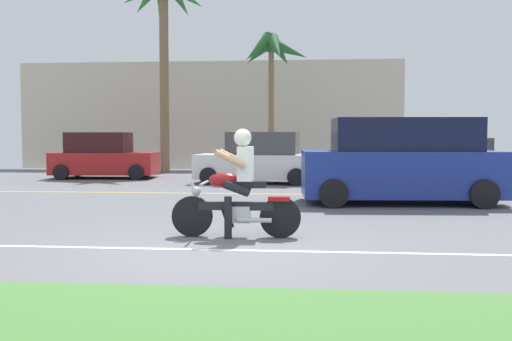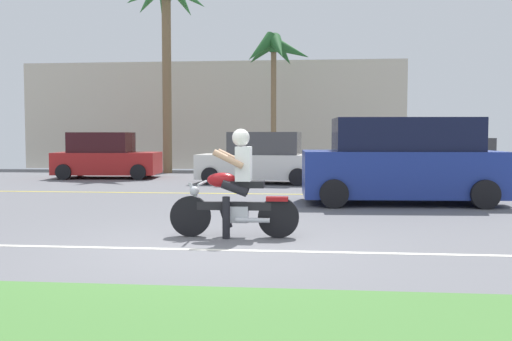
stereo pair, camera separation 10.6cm
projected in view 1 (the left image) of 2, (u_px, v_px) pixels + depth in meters
ground at (238, 220)px, 11.22m from camera, size 56.00×30.00×0.04m
lane_line_near at (211, 250)px, 8.21m from camera, size 50.40×0.12×0.01m
lane_line_far at (260, 194)px, 15.96m from camera, size 50.40×0.12×0.01m
motorcyclist at (237, 192)px, 9.20m from camera, size 2.04×0.67×1.71m
suv_nearby at (401, 162)px, 13.76m from camera, size 4.80×2.38×2.00m
parked_car_0 at (104, 157)px, 21.74m from camera, size 3.86×2.23×1.70m
parked_car_1 at (258, 160)px, 19.48m from camera, size 4.05×2.15×1.70m
parked_car_2 at (440, 163)px, 18.97m from camera, size 4.46×1.82×1.51m
palm_tree_0 at (163, 6)px, 24.31m from camera, size 3.60×3.57×8.33m
palm_tree_1 at (272, 55)px, 24.26m from camera, size 2.99×3.09×5.83m
building_far at (214, 117)px, 29.27m from camera, size 18.06×4.00×5.02m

